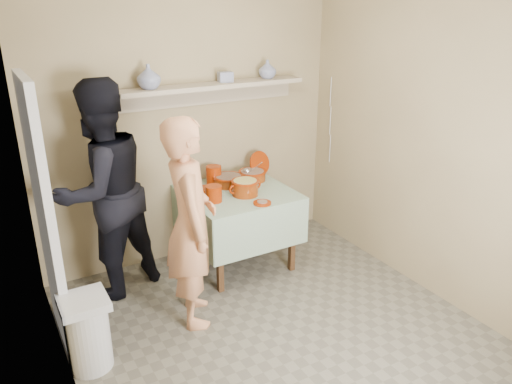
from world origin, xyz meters
TOP-DOWN VIEW (x-y plane):
  - ground at (0.00, 0.00)m, footprint 3.50×3.50m
  - tile_panel at (-1.46, 0.95)m, footprint 0.06×0.70m
  - plate_stack_a at (-0.09, 1.54)m, footprint 0.14×0.14m
  - plate_stack_b at (0.15, 1.57)m, footprint 0.15×0.15m
  - bowl_stack at (-0.05, 1.16)m, footprint 0.15×0.15m
  - empty_bowl at (-0.04, 1.41)m, footprint 0.16×0.16m
  - propped_lid at (0.67, 1.58)m, footprint 0.27×0.15m
  - vase_right at (0.78, 1.63)m, footprint 0.21×0.21m
  - vase_left at (-0.41, 1.62)m, footprint 0.27×0.27m
  - ceramic_box at (0.33, 1.63)m, footprint 0.14×0.11m
  - person_cook at (-0.47, 0.67)m, footprint 0.56×0.70m
  - person_helper at (-0.95, 1.43)m, footprint 1.11×1.00m
  - room_shell at (0.00, 0.00)m, footprint 3.04×3.54m
  - serving_table at (0.25, 1.28)m, footprint 0.97×0.97m
  - cazuela_meat_a at (0.25, 1.46)m, footprint 0.30×0.30m
  - cazuela_meat_b at (0.52, 1.47)m, footprint 0.28×0.28m
  - ladle at (0.46, 1.45)m, footprint 0.08×0.26m
  - cazuela_rice at (0.27, 1.15)m, footprint 0.33×0.25m
  - front_plate at (0.29, 0.89)m, footprint 0.16×0.16m
  - wall_shelf at (0.20, 1.65)m, footprint 1.80×0.25m
  - trash_bin at (-1.36, 0.48)m, footprint 0.32×0.32m
  - electrical_cord at (1.47, 1.48)m, footprint 0.01×0.05m

SIDE VIEW (x-z plane):
  - ground at x=0.00m, z-range 0.00..0.00m
  - trash_bin at x=-1.36m, z-range 0.00..0.56m
  - serving_table at x=0.25m, z-range 0.26..1.02m
  - front_plate at x=0.29m, z-range 0.76..0.78m
  - empty_bowl at x=-0.04m, z-range 0.76..0.81m
  - cazuela_meat_a at x=0.25m, z-range 0.77..0.87m
  - cazuela_meat_b at x=0.52m, z-range 0.77..0.87m
  - bowl_stack at x=-0.05m, z-range 0.76..0.91m
  - person_cook at x=-0.47m, z-range 0.00..1.68m
  - cazuela_rice at x=0.27m, z-range 0.77..0.92m
  - plate_stack_b at x=0.15m, z-range 0.76..0.94m
  - plate_stack_a at x=-0.09m, z-range 0.76..0.95m
  - ladle at x=0.46m, z-range 0.78..0.97m
  - propped_lid at x=0.67m, z-range 0.76..1.00m
  - person_helper at x=-0.95m, z-range 0.00..1.88m
  - tile_panel at x=-1.46m, z-range 0.00..2.00m
  - electrical_cord at x=1.47m, z-range 0.80..1.70m
  - room_shell at x=0.00m, z-range 0.30..2.92m
  - wall_shelf at x=0.20m, z-range 1.57..1.78m
  - ceramic_box at x=0.33m, z-range 1.72..1.81m
  - vase_right at x=0.78m, z-range 1.72..1.90m
  - vase_left at x=-0.41m, z-range 1.72..1.93m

